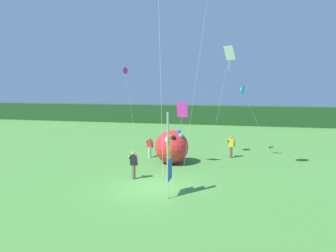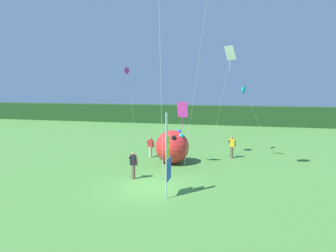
{
  "view_description": "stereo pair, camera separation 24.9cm",
  "coord_description": "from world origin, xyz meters",
  "px_view_note": "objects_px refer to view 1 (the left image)",
  "views": [
    {
      "loc": [
        4.23,
        -14.79,
        5.29
      ],
      "look_at": [
        0.25,
        2.83,
        2.94
      ],
      "focal_mm": 31.88,
      "sensor_mm": 36.0,
      "label": 1
    },
    {
      "loc": [
        4.48,
        -14.74,
        5.29
      ],
      "look_at": [
        0.25,
        2.83,
        2.94
      ],
      "focal_mm": 31.88,
      "sensor_mm": 36.0,
      "label": 2
    }
  ],
  "objects_px": {
    "inflatable_balloon": "(172,147)",
    "kite_magenta_delta_1": "(125,71)",
    "banner_flag": "(169,157)",
    "person_far_left": "(231,146)",
    "kite_cyan_delta_2": "(241,90)",
    "kite_white_diamond_4": "(229,58)",
    "person_near_banner": "(150,147)",
    "kite_magenta_diamond_0": "(182,111)",
    "person_mid_field": "(134,164)"
  },
  "relations": [
    {
      "from": "inflatable_balloon",
      "to": "kite_magenta_delta_1",
      "type": "relative_size",
      "value": 0.34
    },
    {
      "from": "banner_flag",
      "to": "kite_magenta_delta_1",
      "type": "relative_size",
      "value": 0.59
    },
    {
      "from": "person_far_left",
      "to": "inflatable_balloon",
      "type": "distance_m",
      "value": 4.8
    },
    {
      "from": "person_far_left",
      "to": "inflatable_balloon",
      "type": "xyz_separation_m",
      "value": [
        -4.01,
        -2.62,
        0.28
      ]
    },
    {
      "from": "person_far_left",
      "to": "kite_magenta_delta_1",
      "type": "xyz_separation_m",
      "value": [
        -9.24,
        2.23,
        5.78
      ]
    },
    {
      "from": "kite_magenta_delta_1",
      "to": "kite_cyan_delta_2",
      "type": "bearing_deg",
      "value": -0.92
    },
    {
      "from": "kite_white_diamond_4",
      "to": "kite_magenta_delta_1",
      "type": "bearing_deg",
      "value": 156.95
    },
    {
      "from": "person_near_banner",
      "to": "kite_magenta_diamond_0",
      "type": "relative_size",
      "value": 0.36
    },
    {
      "from": "kite_magenta_delta_1",
      "to": "kite_cyan_delta_2",
      "type": "xyz_separation_m",
      "value": [
        9.91,
        -0.16,
        -1.57
      ]
    },
    {
      "from": "person_mid_field",
      "to": "person_far_left",
      "type": "height_order",
      "value": "person_far_left"
    },
    {
      "from": "person_near_banner",
      "to": "inflatable_balloon",
      "type": "height_order",
      "value": "inflatable_balloon"
    },
    {
      "from": "person_mid_field",
      "to": "kite_magenta_delta_1",
      "type": "height_order",
      "value": "kite_magenta_delta_1"
    },
    {
      "from": "banner_flag",
      "to": "kite_white_diamond_4",
      "type": "xyz_separation_m",
      "value": [
        2.51,
        7.33,
        5.26
      ]
    },
    {
      "from": "banner_flag",
      "to": "inflatable_balloon",
      "type": "bearing_deg",
      "value": 100.74
    },
    {
      "from": "kite_magenta_diamond_0",
      "to": "kite_cyan_delta_2",
      "type": "xyz_separation_m",
      "value": [
        3.93,
        4.9,
        1.43
      ]
    },
    {
      "from": "person_near_banner",
      "to": "person_mid_field",
      "type": "height_order",
      "value": "person_mid_field"
    },
    {
      "from": "kite_magenta_diamond_0",
      "to": "kite_magenta_delta_1",
      "type": "height_order",
      "value": "kite_magenta_delta_1"
    },
    {
      "from": "banner_flag",
      "to": "kite_white_diamond_4",
      "type": "height_order",
      "value": "kite_white_diamond_4"
    },
    {
      "from": "kite_magenta_diamond_0",
      "to": "person_mid_field",
      "type": "bearing_deg",
      "value": -119.74
    },
    {
      "from": "person_mid_field",
      "to": "inflatable_balloon",
      "type": "height_order",
      "value": "inflatable_balloon"
    },
    {
      "from": "person_near_banner",
      "to": "banner_flag",
      "type": "bearing_deg",
      "value": -67.37
    },
    {
      "from": "inflatable_balloon",
      "to": "kite_magenta_diamond_0",
      "type": "xyz_separation_m",
      "value": [
        0.75,
        -0.21,
        2.51
      ]
    },
    {
      "from": "banner_flag",
      "to": "inflatable_balloon",
      "type": "height_order",
      "value": "banner_flag"
    },
    {
      "from": "banner_flag",
      "to": "person_mid_field",
      "type": "bearing_deg",
      "value": 138.67
    },
    {
      "from": "kite_magenta_diamond_0",
      "to": "kite_white_diamond_4",
      "type": "relative_size",
      "value": 0.54
    },
    {
      "from": "inflatable_balloon",
      "to": "kite_magenta_delta_1",
      "type": "distance_m",
      "value": 9.01
    },
    {
      "from": "person_near_banner",
      "to": "person_mid_field",
      "type": "bearing_deg",
      "value": -83.69
    },
    {
      "from": "inflatable_balloon",
      "to": "kite_cyan_delta_2",
      "type": "bearing_deg",
      "value": 45.09
    },
    {
      "from": "person_near_banner",
      "to": "kite_cyan_delta_2",
      "type": "bearing_deg",
      "value": 26.28
    },
    {
      "from": "kite_magenta_diamond_0",
      "to": "kite_white_diamond_4",
      "type": "distance_m",
      "value": 4.79
    },
    {
      "from": "person_mid_field",
      "to": "inflatable_balloon",
      "type": "distance_m",
      "value": 4.24
    },
    {
      "from": "person_mid_field",
      "to": "kite_white_diamond_4",
      "type": "distance_m",
      "value": 9.61
    },
    {
      "from": "person_mid_field",
      "to": "kite_magenta_delta_1",
      "type": "bearing_deg",
      "value": 113.37
    },
    {
      "from": "banner_flag",
      "to": "person_near_banner",
      "type": "relative_size",
      "value": 2.65
    },
    {
      "from": "person_mid_field",
      "to": "person_far_left",
      "type": "bearing_deg",
      "value": 50.62
    },
    {
      "from": "inflatable_balloon",
      "to": "kite_white_diamond_4",
      "type": "distance_m",
      "value": 7.19
    },
    {
      "from": "banner_flag",
      "to": "kite_cyan_delta_2",
      "type": "distance_m",
      "value": 11.93
    },
    {
      "from": "inflatable_balloon",
      "to": "banner_flag",
      "type": "bearing_deg",
      "value": -79.26
    },
    {
      "from": "person_far_left",
      "to": "kite_white_diamond_4",
      "type": "relative_size",
      "value": 0.21
    },
    {
      "from": "person_far_left",
      "to": "kite_white_diamond_4",
      "type": "bearing_deg",
      "value": -101.3
    },
    {
      "from": "person_far_left",
      "to": "inflatable_balloon",
      "type": "relative_size",
      "value": 0.71
    },
    {
      "from": "person_far_left",
      "to": "person_near_banner",
      "type": "bearing_deg",
      "value": -168.46
    },
    {
      "from": "banner_flag",
      "to": "person_near_banner",
      "type": "xyz_separation_m",
      "value": [
        -3.2,
        7.67,
        -1.16
      ]
    },
    {
      "from": "person_far_left",
      "to": "kite_magenta_delta_1",
      "type": "height_order",
      "value": "kite_magenta_delta_1"
    },
    {
      "from": "kite_cyan_delta_2",
      "to": "kite_white_diamond_4",
      "type": "xyz_separation_m",
      "value": [
        -0.98,
        -3.64,
        2.13
      ]
    },
    {
      "from": "banner_flag",
      "to": "person_far_left",
      "type": "distance_m",
      "value": 9.4
    },
    {
      "from": "kite_white_diamond_4",
      "to": "person_mid_field",
      "type": "bearing_deg",
      "value": -135.4
    },
    {
      "from": "person_far_left",
      "to": "kite_cyan_delta_2",
      "type": "distance_m",
      "value": 4.74
    },
    {
      "from": "kite_magenta_diamond_0",
      "to": "person_near_banner",
      "type": "bearing_deg",
      "value": 149.86
    },
    {
      "from": "kite_magenta_diamond_0",
      "to": "kite_magenta_delta_1",
      "type": "relative_size",
      "value": 0.62
    }
  ]
}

